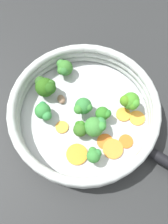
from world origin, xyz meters
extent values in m
plane|color=#262727|center=(0.00, 0.00, 0.00)|extent=(4.00, 4.00, 0.00)
cylinder|color=#B2B5B7|center=(0.00, 0.00, 0.01)|extent=(0.32, 0.32, 0.01)
torus|color=#B5BCB7|center=(0.00, 0.00, 0.02)|extent=(0.33, 0.33, 0.02)
torus|color=#B5BCB7|center=(0.00, 0.00, 0.04)|extent=(0.33, 0.33, 0.02)
torus|color=#B5BCB7|center=(0.00, 0.00, 0.06)|extent=(0.33, 0.33, 0.02)
sphere|color=#AFB1B6|center=(0.12, 0.09, 0.02)|extent=(0.01, 0.01, 0.01)
sphere|color=#B3B2B8|center=(0.08, 0.13, 0.02)|extent=(0.01, 0.01, 0.01)
cylinder|color=orange|center=(0.07, 0.03, 0.01)|extent=(0.05, 0.05, 0.00)
cylinder|color=orange|center=(0.02, 0.09, 0.02)|extent=(0.04, 0.04, 0.00)
cylinder|color=orange|center=(0.02, -0.06, 0.02)|extent=(0.04, 0.04, 0.00)
cylinder|color=orange|center=(0.09, -0.03, 0.02)|extent=(0.06, 0.06, 0.00)
cylinder|color=orange|center=(0.09, 0.05, 0.02)|extent=(0.06, 0.06, 0.01)
cylinder|color=orange|center=(0.08, 0.08, 0.01)|extent=(0.05, 0.05, 0.00)
cylinder|color=orange|center=(0.03, 0.12, 0.01)|extent=(0.04, 0.04, 0.00)
cylinder|color=#709E5C|center=(-0.01, -0.09, 0.02)|extent=(0.01, 0.01, 0.02)
sphere|color=#318036|center=(-0.01, -0.09, 0.04)|extent=(0.04, 0.04, 0.04)
sphere|color=#297B3E|center=(-0.03, -0.09, 0.04)|extent=(0.02, 0.02, 0.02)
sphere|color=#34883F|center=(0.00, -0.08, 0.04)|extent=(0.02, 0.02, 0.02)
cylinder|color=#7AA34F|center=(0.11, 0.00, 0.02)|extent=(0.01, 0.01, 0.02)
sphere|color=#337D33|center=(0.11, 0.00, 0.04)|extent=(0.03, 0.03, 0.03)
sphere|color=#328038|center=(0.10, 0.01, 0.05)|extent=(0.02, 0.02, 0.02)
sphere|color=#347D30|center=(0.10, 0.00, 0.04)|extent=(0.02, 0.02, 0.02)
cylinder|color=#8BA769|center=(0.04, -0.02, 0.02)|extent=(0.02, 0.02, 0.01)
sphere|color=#346920|center=(0.04, -0.02, 0.04)|extent=(0.03, 0.03, 0.03)
sphere|color=#2B6A17|center=(0.03, -0.02, 0.04)|extent=(0.02, 0.02, 0.02)
sphere|color=#33731F|center=(0.03, -0.01, 0.04)|extent=(0.02, 0.02, 0.02)
cylinder|color=#86B161|center=(-0.01, 0.00, 0.02)|extent=(0.01, 0.01, 0.02)
sphere|color=#317934|center=(-0.01, 0.00, 0.04)|extent=(0.04, 0.04, 0.04)
sphere|color=#377E2E|center=(0.00, -0.01, 0.05)|extent=(0.02, 0.02, 0.02)
sphere|color=#337A2F|center=(0.00, 0.01, 0.05)|extent=(0.02, 0.02, 0.02)
cylinder|color=#799D5C|center=(-0.12, -0.02, 0.02)|extent=(0.01, 0.01, 0.01)
sphere|color=#357329|center=(-0.12, -0.02, 0.04)|extent=(0.04, 0.04, 0.04)
sphere|color=#38782E|center=(-0.11, -0.03, 0.04)|extent=(0.02, 0.02, 0.02)
sphere|color=#2F6C2D|center=(-0.11, -0.03, 0.04)|extent=(0.02, 0.02, 0.02)
sphere|color=#397930|center=(-0.13, -0.03, 0.04)|extent=(0.02, 0.02, 0.02)
cylinder|color=#75984C|center=(0.00, 0.11, 0.02)|extent=(0.01, 0.01, 0.02)
sphere|color=#418723|center=(0.00, 0.11, 0.05)|extent=(0.04, 0.04, 0.04)
sphere|color=#418F29|center=(0.01, 0.11, 0.05)|extent=(0.02, 0.02, 0.02)
sphere|color=#49811B|center=(0.00, 0.09, 0.05)|extent=(0.02, 0.02, 0.02)
sphere|color=#428620|center=(0.01, 0.11, 0.05)|extent=(0.02, 0.02, 0.02)
cylinder|color=#6B994D|center=(-0.07, -0.08, 0.02)|extent=(0.01, 0.01, 0.02)
sphere|color=#295A15|center=(-0.07, -0.08, 0.04)|extent=(0.05, 0.05, 0.05)
sphere|color=#235015|center=(-0.06, -0.07, 0.05)|extent=(0.03, 0.03, 0.03)
sphere|color=#2A531E|center=(-0.09, -0.09, 0.05)|extent=(0.03, 0.03, 0.03)
sphere|color=#2C5E1D|center=(-0.07, -0.06, 0.05)|extent=(0.02, 0.02, 0.02)
cylinder|color=#709B56|center=(0.02, 0.04, 0.02)|extent=(0.01, 0.01, 0.02)
sphere|color=#2E7521|center=(0.02, 0.04, 0.04)|extent=(0.03, 0.03, 0.03)
sphere|color=#297129|center=(0.02, 0.05, 0.04)|extent=(0.02, 0.02, 0.02)
sphere|color=#2E7925|center=(0.02, 0.05, 0.05)|extent=(0.02, 0.02, 0.02)
cylinder|color=#61974A|center=(0.04, 0.01, 0.02)|extent=(0.01, 0.01, 0.01)
sphere|color=#3B8134|center=(0.04, 0.01, 0.04)|extent=(0.04, 0.04, 0.04)
sphere|color=#337F3C|center=(0.04, 0.03, 0.04)|extent=(0.03, 0.03, 0.03)
sphere|color=#378935|center=(0.05, 0.03, 0.05)|extent=(0.02, 0.02, 0.02)
ellipsoid|color=#82624B|center=(-0.05, -0.05, 0.02)|extent=(0.03, 0.02, 0.01)
camera|label=1|loc=(0.19, -0.04, 0.49)|focal=35.00mm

